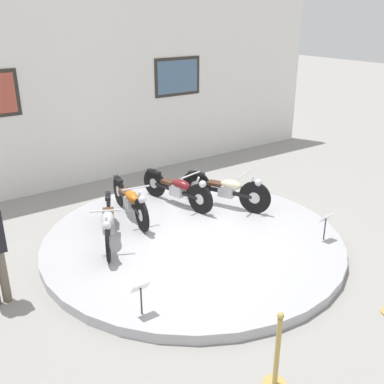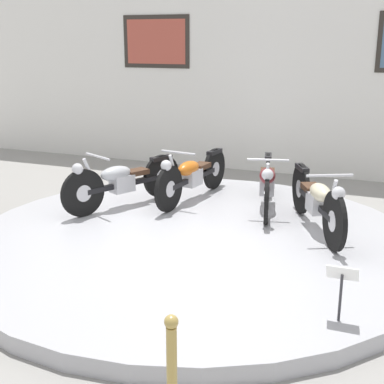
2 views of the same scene
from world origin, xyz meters
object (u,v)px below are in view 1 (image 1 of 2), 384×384
(motorcycle_silver, at_px, (108,222))
(motorcycle_maroon, at_px, (178,188))
(motorcycle_cream, at_px, (226,189))
(stanchion_post_left_of_entry, at_px, (276,362))
(motorcycle_orange, at_px, (130,200))
(info_placard_front_left, at_px, (141,291))
(info_placard_front_centre, at_px, (326,221))

(motorcycle_silver, relative_size, motorcycle_maroon, 0.93)
(motorcycle_maroon, bearing_deg, motorcycle_cream, -40.21)
(motorcycle_maroon, distance_m, motorcycle_cream, 1.03)
(motorcycle_silver, distance_m, stanchion_post_left_of_entry, 4.03)
(motorcycle_maroon, xyz_separation_m, stanchion_post_left_of_entry, (-1.73, -4.68, -0.21))
(motorcycle_silver, distance_m, motorcycle_orange, 1.04)
(motorcycle_cream, relative_size, stanchion_post_left_of_entry, 1.80)
(motorcycle_maroon, relative_size, motorcycle_cream, 1.05)
(motorcycle_silver, height_order, motorcycle_cream, motorcycle_cream)
(info_placard_front_left, distance_m, stanchion_post_left_of_entry, 2.00)
(motorcycle_silver, bearing_deg, info_placard_front_left, -103.86)
(motorcycle_silver, bearing_deg, motorcycle_maroon, 19.20)
(motorcycle_maroon, height_order, info_placard_front_centre, motorcycle_maroon)
(motorcycle_cream, xyz_separation_m, info_placard_front_centre, (0.54, -2.17, -0.03))
(stanchion_post_left_of_entry, bearing_deg, info_placard_front_centre, 31.26)
(motorcycle_silver, relative_size, info_placard_front_centre, 3.55)
(info_placard_front_left, xyz_separation_m, stanchion_post_left_of_entry, (0.72, -1.85, -0.19))
(motorcycle_orange, xyz_separation_m, info_placard_front_centre, (2.45, -2.83, -0.02))
(motorcycle_orange, height_order, motorcycle_maroon, motorcycle_orange)
(info_placard_front_centre, height_order, stanchion_post_left_of_entry, stanchion_post_left_of_entry)
(stanchion_post_left_of_entry, bearing_deg, motorcycle_maroon, 69.76)
(motorcycle_orange, bearing_deg, info_placard_front_centre, -49.17)
(stanchion_post_left_of_entry, bearing_deg, info_placard_front_left, 111.36)
(motorcycle_maroon, relative_size, info_placard_front_centre, 3.80)
(motorcycle_maroon, distance_m, stanchion_post_left_of_entry, 5.00)
(info_placard_front_centre, bearing_deg, motorcycle_maroon, 115.02)
(motorcycle_silver, xyz_separation_m, info_placard_front_left, (-0.53, -2.17, -0.02))
(info_placard_front_centre, relative_size, stanchion_post_left_of_entry, 0.50)
(info_placard_front_centre, distance_m, stanchion_post_left_of_entry, 3.57)
(motorcycle_orange, bearing_deg, motorcycle_cream, -19.18)
(motorcycle_cream, distance_m, stanchion_post_left_of_entry, 4.74)
(motorcycle_maroon, bearing_deg, info_placard_front_left, -130.87)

